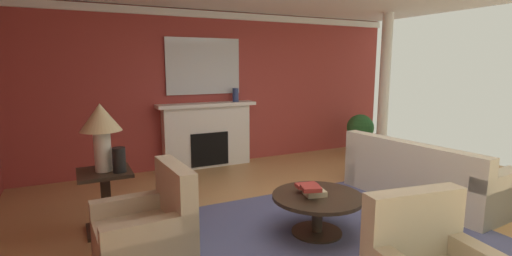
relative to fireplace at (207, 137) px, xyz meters
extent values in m
plane|color=tan|center=(0.33, -2.96, -0.56)|extent=(9.15, 9.15, 0.00)
cube|color=#9E3833|center=(0.33, 0.21, 0.85)|extent=(7.64, 0.12, 2.81)
cube|color=white|center=(0.33, 0.13, 2.18)|extent=(7.64, 0.08, 0.12)
cube|color=#4C517A|center=(0.15, -3.19, -0.55)|extent=(3.62, 2.64, 0.01)
cube|color=white|center=(0.00, 0.01, 0.00)|extent=(1.60, 0.25, 1.12)
cube|color=black|center=(0.00, -0.01, -0.21)|extent=(0.70, 0.26, 0.60)
cube|color=white|center=(0.00, -0.02, 0.59)|extent=(1.80, 0.35, 0.06)
cube|color=silver|center=(0.00, 0.12, 1.27)|extent=(1.38, 0.04, 1.00)
cube|color=beige|center=(2.12, -2.96, -0.33)|extent=(1.09, 2.17, 0.45)
cube|color=beige|center=(1.77, -2.99, 0.09)|extent=(0.39, 2.11, 0.40)
cube|color=beige|center=(2.21, -3.91, -0.25)|extent=(0.91, 0.28, 0.62)
cube|color=beige|center=(2.03, -2.02, -0.25)|extent=(0.91, 0.28, 0.62)
cube|color=#C1B293|center=(-1.70, -3.07, -0.34)|extent=(0.84, 0.84, 0.44)
cube|color=#C1B293|center=(-1.38, -3.05, 0.14)|extent=(0.20, 0.81, 0.51)
cube|color=#C1B293|center=(-1.71, -2.74, -0.26)|extent=(0.81, 0.18, 0.60)
cube|color=#C1B293|center=(-1.68, -3.40, -0.26)|extent=(0.81, 0.18, 0.60)
cube|color=#C1B293|center=(0.02, -4.57, 0.14)|extent=(0.82, 0.28, 0.51)
cylinder|color=#2D2319|center=(0.15, -3.19, -0.13)|extent=(1.00, 1.00, 0.04)
cylinder|color=#2D2319|center=(0.15, -3.19, -0.35)|extent=(0.12, 0.12, 0.41)
cylinder|color=#2D2319|center=(0.15, -3.19, -0.54)|extent=(0.56, 0.56, 0.03)
cube|color=#2D2319|center=(-1.92, -2.07, 0.12)|extent=(0.56, 0.56, 0.04)
cube|color=#2D2319|center=(-1.92, -2.07, -0.23)|extent=(0.10, 0.10, 0.66)
cube|color=#2D2319|center=(-1.92, -2.07, -0.54)|extent=(0.45, 0.45, 0.04)
cylinder|color=beige|center=(-1.92, -2.07, 0.37)|extent=(0.18, 0.18, 0.45)
cone|color=#C6B284|center=(-1.92, -2.07, 0.74)|extent=(0.44, 0.44, 0.30)
cylinder|color=black|center=(-1.77, -2.19, 0.28)|extent=(0.14, 0.14, 0.27)
cylinder|color=navy|center=(0.55, -0.05, 0.75)|extent=(0.11, 0.11, 0.25)
cube|color=tan|center=(0.12, -3.19, -0.08)|extent=(0.26, 0.23, 0.06)
cube|color=maroon|center=(0.10, -3.06, -0.03)|extent=(0.27, 0.19, 0.04)
cube|color=maroon|center=(0.01, -3.27, 0.01)|extent=(0.24, 0.22, 0.04)
cylinder|color=#BCB29E|center=(3.22, -0.46, -0.41)|extent=(0.32, 0.32, 0.30)
sphere|color=#28602D|center=(3.22, -0.46, -0.01)|extent=(0.56, 0.56, 0.56)
cylinder|color=white|center=(3.27, -1.01, 0.85)|extent=(0.20, 0.20, 2.81)
camera|label=1|loc=(-2.20, -6.38, 1.30)|focal=26.18mm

